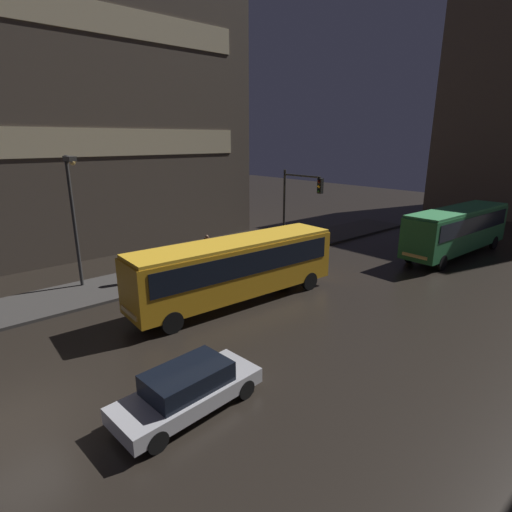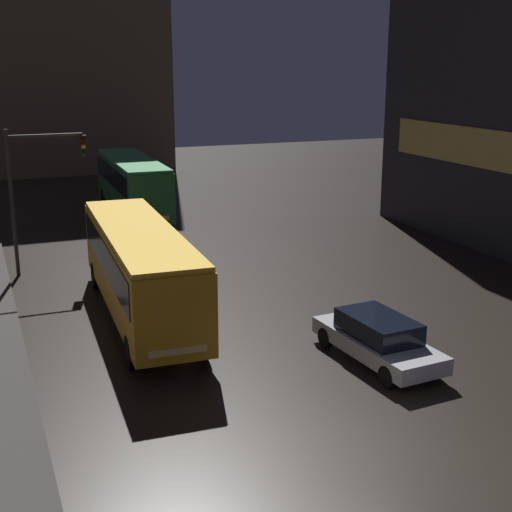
% 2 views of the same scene
% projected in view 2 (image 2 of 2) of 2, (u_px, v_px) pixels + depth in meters
% --- Properties ---
extents(ground_plane, '(120.00, 120.00, 0.00)m').
position_uv_depth(ground_plane, '(368.00, 446.00, 16.76)').
color(ground_plane, black).
extents(building_far_backdrop, '(18.07, 12.00, 23.21)m').
position_uv_depth(building_far_backdrop, '(45.00, 25.00, 58.18)').
color(building_far_backdrop, brown).
rests_on(building_far_backdrop, ground).
extents(bus_near, '(2.91, 11.27, 3.24)m').
position_uv_depth(bus_near, '(140.00, 263.00, 24.65)').
color(bus_near, orange).
rests_on(bus_near, ground).
extents(bus_far, '(2.74, 10.95, 3.37)m').
position_uv_depth(bus_far, '(132.00, 181.00, 41.17)').
color(bus_far, '#236B38').
rests_on(bus_far, ground).
extents(car_taxi, '(2.14, 4.77, 1.43)m').
position_uv_depth(car_taxi, '(378.00, 338.00, 21.34)').
color(car_taxi, '#B7B7BC').
rests_on(car_taxi, ground).
extents(traffic_light_main, '(3.24, 0.35, 6.12)m').
position_uv_depth(traffic_light_main, '(38.00, 177.00, 29.41)').
color(traffic_light_main, '#2D2D2D').
rests_on(traffic_light_main, ground).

